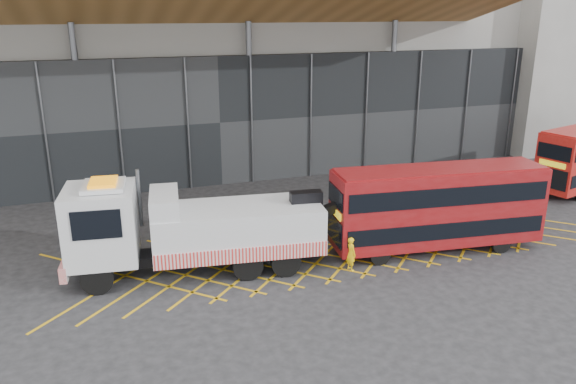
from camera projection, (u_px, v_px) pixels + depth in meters
name	position (u px, v px, depth m)	size (l,w,h in m)	color
ground_plane	(236.00, 260.00, 25.12)	(120.00, 120.00, 0.00)	#242426
road_markings	(349.00, 243.00, 26.89)	(27.96, 7.16, 0.01)	gold
construction_building	(194.00, 35.00, 39.43)	(55.00, 23.97, 18.00)	gray
east_building	(559.00, 18.00, 46.48)	(15.00, 12.00, 20.00)	gray
recovery_truck	(188.00, 228.00, 23.34)	(12.54, 4.34, 4.34)	black
bus_towed	(438.00, 205.00, 25.50)	(9.93, 3.41, 3.96)	maroon
worker	(351.00, 254.00, 23.91)	(0.55, 0.36, 1.50)	yellow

